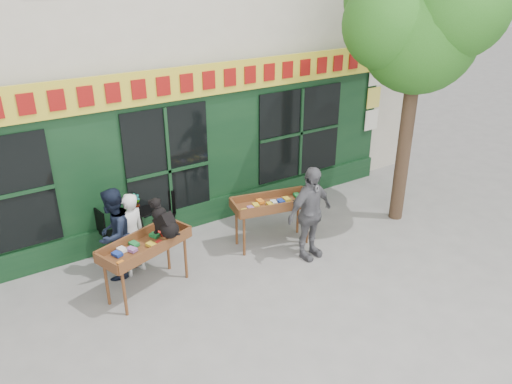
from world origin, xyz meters
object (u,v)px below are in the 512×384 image
(book_cart_center, at_px, (145,248))
(bistro_table, at_px, (138,220))
(dog, at_px, (165,218))
(book_cart_right, at_px, (272,206))
(man_right, at_px, (310,213))
(woman, at_px, (131,234))
(man_left, at_px, (114,234))

(book_cart_center, bearing_deg, bistro_table, 55.39)
(dog, distance_m, bistro_table, 1.72)
(book_cart_right, distance_m, man_right, 0.81)
(book_cart_center, height_order, man_right, man_right)
(woman, xyz_separation_m, bistro_table, (0.43, 0.85, -0.22))
(woman, distance_m, book_cart_right, 2.65)
(woman, bearing_deg, book_cart_center, 71.40)
(woman, xyz_separation_m, man_left, (-0.27, 0.07, 0.06))
(book_cart_right, height_order, bistro_table, book_cart_right)
(dog, relative_size, woman, 0.39)
(book_cart_center, xyz_separation_m, man_right, (2.90, -0.61, 0.07))
(dog, bearing_deg, bistro_table, 68.43)
(book_cart_center, bearing_deg, man_left, 91.81)
(dog, xyz_separation_m, man_right, (2.55, -0.56, -0.40))
(bistro_table, bearing_deg, man_left, -132.05)
(book_cart_right, xyz_separation_m, bistro_table, (-2.17, 1.36, -0.28))
(book_cart_right, distance_m, bistro_table, 2.57)
(bistro_table, bearing_deg, dog, -92.97)
(book_cart_center, distance_m, man_left, 0.77)
(woman, bearing_deg, man_right, 137.98)
(book_cart_right, height_order, man_right, man_right)
(dog, height_order, bistro_table, dog)
(woman, relative_size, man_left, 0.93)
(dog, relative_size, bistro_table, 0.79)
(woman, distance_m, man_left, 0.29)
(book_cart_right, height_order, man_left, man_left)
(man_right, bearing_deg, book_cart_center, 160.73)
(man_right, bearing_deg, book_cart_right, 104.33)
(man_right, bearing_deg, woman, 149.11)
(book_cart_center, height_order, man_left, man_left)
(book_cart_right, bearing_deg, woman, -178.48)
(woman, distance_m, man_right, 3.16)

